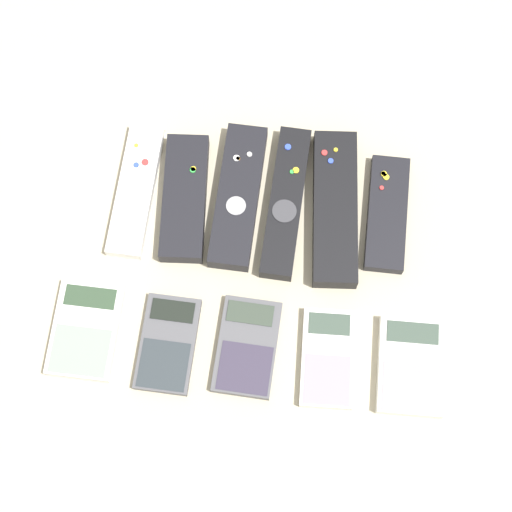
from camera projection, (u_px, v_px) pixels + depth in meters
name	position (u px, v px, depth m)	size (l,w,h in m)	color
ground_plane	(253.00, 292.00, 1.07)	(3.00, 3.00, 0.00)	#B2A88E
remote_0	(136.00, 190.00, 1.11)	(0.05, 0.18, 0.02)	white
remote_1	(185.00, 198.00, 1.10)	(0.06, 0.17, 0.03)	black
remote_2	(238.00, 196.00, 1.10)	(0.06, 0.19, 0.03)	black
remote_3	(286.00, 202.00, 1.10)	(0.05, 0.20, 0.02)	black
remote_4	(335.00, 208.00, 1.09)	(0.07, 0.21, 0.03)	black
remote_5	(387.00, 214.00, 1.10)	(0.05, 0.16, 0.02)	black
calculator_0	(86.00, 330.00, 1.05)	(0.08, 0.12, 0.02)	silver
calculator_1	(168.00, 344.00, 1.05)	(0.07, 0.12, 0.01)	#4C4C51
calculator_2	(248.00, 347.00, 1.04)	(0.08, 0.12, 0.01)	#4C4C51
calculator_3	(328.00, 358.00, 1.04)	(0.07, 0.12, 0.02)	silver
calculator_4	(411.00, 366.00, 1.03)	(0.08, 0.12, 0.02)	silver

